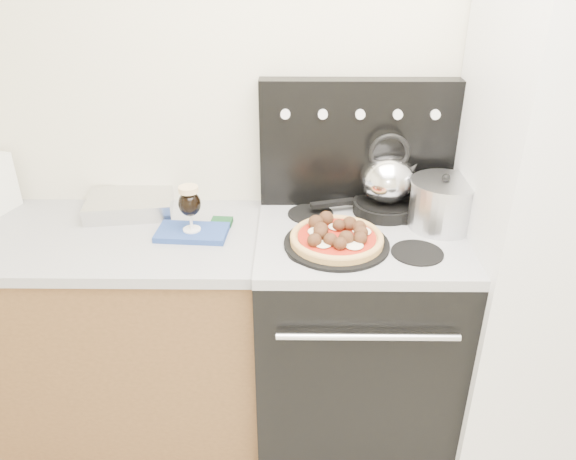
{
  "coord_description": "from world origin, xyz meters",
  "views": [
    {
      "loc": [
        -0.17,
        -0.65,
        1.89
      ],
      "look_at": [
        -0.19,
        1.05,
        1.0
      ],
      "focal_mm": 35.0,
      "sensor_mm": 36.0,
      "label": 1
    }
  ],
  "objects_px": {
    "oven_mitt": "(192,233)",
    "base_cabinet": "(87,333)",
    "skillet": "(385,207)",
    "pizza_pan": "(336,244)",
    "fridge": "(555,230)",
    "tea_kettle": "(388,174)",
    "stove_body": "(353,336)",
    "beer_glass": "(190,208)",
    "stock_pot": "(442,205)",
    "pizza": "(337,236)"
  },
  "relations": [
    {
      "from": "oven_mitt",
      "to": "pizza_pan",
      "type": "distance_m",
      "value": 0.54
    },
    {
      "from": "stove_body",
      "to": "tea_kettle",
      "type": "bearing_deg",
      "value": 57.45
    },
    {
      "from": "oven_mitt",
      "to": "stock_pot",
      "type": "xyz_separation_m",
      "value": [
        0.93,
        0.04,
        0.1
      ]
    },
    {
      "from": "fridge",
      "to": "pizza",
      "type": "bearing_deg",
      "value": -175.02
    },
    {
      "from": "oven_mitt",
      "to": "tea_kettle",
      "type": "height_order",
      "value": "tea_kettle"
    },
    {
      "from": "beer_glass",
      "to": "stock_pot",
      "type": "relative_size",
      "value": 0.75
    },
    {
      "from": "stove_body",
      "to": "fridge",
      "type": "bearing_deg",
      "value": -2.05
    },
    {
      "from": "fridge",
      "to": "pizza_pan",
      "type": "relative_size",
      "value": 5.08
    },
    {
      "from": "beer_glass",
      "to": "pizza",
      "type": "height_order",
      "value": "beer_glass"
    },
    {
      "from": "stock_pot",
      "to": "stove_body",
      "type": "bearing_deg",
      "value": -169.45
    },
    {
      "from": "pizza_pan",
      "to": "pizza",
      "type": "xyz_separation_m",
      "value": [
        0.0,
        0.0,
        0.03
      ]
    },
    {
      "from": "beer_glass",
      "to": "skillet",
      "type": "bearing_deg",
      "value": 12.55
    },
    {
      "from": "base_cabinet",
      "to": "stock_pot",
      "type": "distance_m",
      "value": 1.52
    },
    {
      "from": "beer_glass",
      "to": "pizza_pan",
      "type": "relative_size",
      "value": 0.48
    },
    {
      "from": "base_cabinet",
      "to": "fridge",
      "type": "height_order",
      "value": "fridge"
    },
    {
      "from": "stove_body",
      "to": "skillet",
      "type": "relative_size",
      "value": 3.51
    },
    {
      "from": "base_cabinet",
      "to": "oven_mitt",
      "type": "relative_size",
      "value": 5.56
    },
    {
      "from": "fridge",
      "to": "pizza_pan",
      "type": "height_order",
      "value": "fridge"
    },
    {
      "from": "tea_kettle",
      "to": "stock_pot",
      "type": "height_order",
      "value": "tea_kettle"
    },
    {
      "from": "fridge",
      "to": "stock_pot",
      "type": "xyz_separation_m",
      "value": [
        -0.4,
        0.08,
        0.06
      ]
    },
    {
      "from": "stove_body",
      "to": "beer_glass",
      "type": "relative_size",
      "value": 4.93
    },
    {
      "from": "base_cabinet",
      "to": "pizza",
      "type": "relative_size",
      "value": 4.43
    },
    {
      "from": "beer_glass",
      "to": "stock_pot",
      "type": "height_order",
      "value": "beer_glass"
    },
    {
      "from": "beer_glass",
      "to": "pizza_pan",
      "type": "distance_m",
      "value": 0.55
    },
    {
      "from": "oven_mitt",
      "to": "pizza_pan",
      "type": "bearing_deg",
      "value": -11.3
    },
    {
      "from": "pizza_pan",
      "to": "pizza",
      "type": "bearing_deg",
      "value": 0.0
    },
    {
      "from": "pizza_pan",
      "to": "stove_body",
      "type": "bearing_deg",
      "value": 44.75
    },
    {
      "from": "tea_kettle",
      "to": "stock_pot",
      "type": "relative_size",
      "value": 0.97
    },
    {
      "from": "beer_glass",
      "to": "pizza",
      "type": "bearing_deg",
      "value": -11.3
    },
    {
      "from": "skillet",
      "to": "tea_kettle",
      "type": "relative_size",
      "value": 1.08
    },
    {
      "from": "tea_kettle",
      "to": "pizza",
      "type": "bearing_deg",
      "value": -139.86
    },
    {
      "from": "stove_body",
      "to": "tea_kettle",
      "type": "relative_size",
      "value": 3.79
    },
    {
      "from": "fridge",
      "to": "tea_kettle",
      "type": "relative_size",
      "value": 8.18
    },
    {
      "from": "oven_mitt",
      "to": "base_cabinet",
      "type": "bearing_deg",
      "value": 178.41
    },
    {
      "from": "base_cabinet",
      "to": "stove_body",
      "type": "height_order",
      "value": "stove_body"
    },
    {
      "from": "pizza_pan",
      "to": "stock_pot",
      "type": "xyz_separation_m",
      "value": [
        0.4,
        0.15,
        0.08
      ]
    },
    {
      "from": "base_cabinet",
      "to": "oven_mitt",
      "type": "bearing_deg",
      "value": -1.59
    },
    {
      "from": "pizza",
      "to": "tea_kettle",
      "type": "xyz_separation_m",
      "value": [
        0.21,
        0.27,
        0.13
      ]
    },
    {
      "from": "skillet",
      "to": "fridge",
      "type": "bearing_deg",
      "value": -18.86
    },
    {
      "from": "stove_body",
      "to": "stock_pot",
      "type": "bearing_deg",
      "value": 10.55
    },
    {
      "from": "tea_kettle",
      "to": "base_cabinet",
      "type": "bearing_deg",
      "value": 174.71
    },
    {
      "from": "beer_glass",
      "to": "stock_pot",
      "type": "distance_m",
      "value": 0.93
    },
    {
      "from": "stock_pot",
      "to": "pizza",
      "type": "bearing_deg",
      "value": -159.27
    },
    {
      "from": "pizza",
      "to": "skillet",
      "type": "distance_m",
      "value": 0.34
    },
    {
      "from": "fridge",
      "to": "pizza",
      "type": "xyz_separation_m",
      "value": [
        -0.8,
        -0.07,
        0.01
      ]
    },
    {
      "from": "skillet",
      "to": "pizza_pan",
      "type": "bearing_deg",
      "value": -127.51
    },
    {
      "from": "pizza_pan",
      "to": "skillet",
      "type": "distance_m",
      "value": 0.34
    },
    {
      "from": "base_cabinet",
      "to": "stove_body",
      "type": "distance_m",
      "value": 1.11
    },
    {
      "from": "base_cabinet",
      "to": "skillet",
      "type": "relative_size",
      "value": 5.79
    },
    {
      "from": "stock_pot",
      "to": "skillet",
      "type": "bearing_deg",
      "value": 148.02
    }
  ]
}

